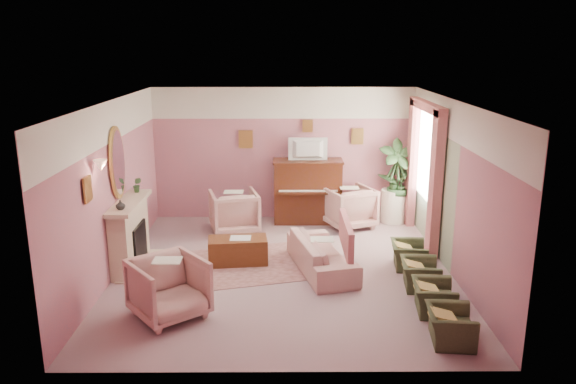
{
  "coord_description": "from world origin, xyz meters",
  "views": [
    {
      "loc": [
        0.02,
        -8.72,
        3.67
      ],
      "look_at": [
        0.07,
        0.4,
        1.25
      ],
      "focal_mm": 35.0,
      "sensor_mm": 36.0,
      "label": 1
    }
  ],
  "objects_px": {
    "piano": "(308,192)",
    "olive_chair_d": "(409,251)",
    "coffee_table": "(238,251)",
    "sofa": "(322,248)",
    "television": "(308,148)",
    "side_table": "(393,206)",
    "floral_armchair_front": "(169,285)",
    "floral_armchair_left": "(234,209)",
    "olive_chair_c": "(420,270)",
    "olive_chair_b": "(434,293)",
    "olive_chair_a": "(450,321)",
    "floral_armchair_right": "(349,205)"
  },
  "relations": [
    {
      "from": "floral_armchair_front",
      "to": "olive_chair_a",
      "type": "distance_m",
      "value": 3.75
    },
    {
      "from": "floral_armchair_right",
      "to": "olive_chair_d",
      "type": "height_order",
      "value": "floral_armchair_right"
    },
    {
      "from": "floral_armchair_right",
      "to": "olive_chair_d",
      "type": "bearing_deg",
      "value": -70.43
    },
    {
      "from": "olive_chair_d",
      "to": "olive_chair_b",
      "type": "bearing_deg",
      "value": -90.0
    },
    {
      "from": "floral_armchair_front",
      "to": "olive_chair_b",
      "type": "bearing_deg",
      "value": 1.85
    },
    {
      "from": "television",
      "to": "side_table",
      "type": "distance_m",
      "value": 2.2
    },
    {
      "from": "sofa",
      "to": "olive_chair_a",
      "type": "height_order",
      "value": "sofa"
    },
    {
      "from": "piano",
      "to": "floral_armchair_left",
      "type": "height_order",
      "value": "piano"
    },
    {
      "from": "coffee_table",
      "to": "olive_chair_b",
      "type": "height_order",
      "value": "olive_chair_b"
    },
    {
      "from": "television",
      "to": "olive_chair_c",
      "type": "xyz_separation_m",
      "value": [
        1.61,
        -3.31,
        -1.31
      ]
    },
    {
      "from": "floral_armchair_left",
      "to": "olive_chair_d",
      "type": "xyz_separation_m",
      "value": [
        3.1,
        -1.86,
        -0.18
      ]
    },
    {
      "from": "floral_armchair_left",
      "to": "side_table",
      "type": "xyz_separation_m",
      "value": [
        3.31,
        0.64,
        -0.12
      ]
    },
    {
      "from": "television",
      "to": "olive_chair_b",
      "type": "xyz_separation_m",
      "value": [
        1.61,
        -4.13,
        -1.31
      ]
    },
    {
      "from": "sofa",
      "to": "floral_armchair_right",
      "type": "height_order",
      "value": "floral_armchair_right"
    },
    {
      "from": "television",
      "to": "piano",
      "type": "bearing_deg",
      "value": 90.0
    },
    {
      "from": "coffee_table",
      "to": "olive_chair_d",
      "type": "xyz_separation_m",
      "value": [
        2.89,
        -0.19,
        0.06
      ]
    },
    {
      "from": "coffee_table",
      "to": "side_table",
      "type": "relative_size",
      "value": 1.43
    },
    {
      "from": "olive_chair_a",
      "to": "olive_chair_b",
      "type": "relative_size",
      "value": 1.0
    },
    {
      "from": "floral_armchair_front",
      "to": "floral_armchair_right",
      "type": "bearing_deg",
      "value": 53.49
    },
    {
      "from": "television",
      "to": "sofa",
      "type": "xyz_separation_m",
      "value": [
        0.13,
        -2.6,
        -1.22
      ]
    },
    {
      "from": "floral_armchair_left",
      "to": "olive_chair_d",
      "type": "height_order",
      "value": "floral_armchair_left"
    },
    {
      "from": "piano",
      "to": "olive_chair_d",
      "type": "height_order",
      "value": "piano"
    },
    {
      "from": "floral_armchair_left",
      "to": "floral_armchair_right",
      "type": "distance_m",
      "value": 2.35
    },
    {
      "from": "floral_armchair_front",
      "to": "side_table",
      "type": "bearing_deg",
      "value": 47.61
    },
    {
      "from": "sofa",
      "to": "olive_chair_a",
      "type": "bearing_deg",
      "value": -57.93
    },
    {
      "from": "sofa",
      "to": "olive_chair_d",
      "type": "bearing_deg",
      "value": 4.34
    },
    {
      "from": "floral_armchair_right",
      "to": "sofa",
      "type": "bearing_deg",
      "value": -107.05
    },
    {
      "from": "coffee_table",
      "to": "floral_armchair_front",
      "type": "relative_size",
      "value": 1.07
    },
    {
      "from": "olive_chair_a",
      "to": "floral_armchair_left",
      "type": "bearing_deg",
      "value": 125.65
    },
    {
      "from": "floral_armchair_left",
      "to": "sofa",
      "type": "bearing_deg",
      "value": -50.46
    },
    {
      "from": "floral_armchair_left",
      "to": "floral_armchair_front",
      "type": "relative_size",
      "value": 1.0
    },
    {
      "from": "side_table",
      "to": "floral_armchair_front",
      "type": "bearing_deg",
      "value": -132.39
    },
    {
      "from": "olive_chair_a",
      "to": "side_table",
      "type": "distance_m",
      "value": 4.97
    },
    {
      "from": "olive_chair_a",
      "to": "piano",
      "type": "bearing_deg",
      "value": 107.79
    },
    {
      "from": "coffee_table",
      "to": "sofa",
      "type": "relative_size",
      "value": 0.53
    },
    {
      "from": "floral_armchair_left",
      "to": "olive_chair_b",
      "type": "bearing_deg",
      "value": -48.48
    },
    {
      "from": "sofa",
      "to": "olive_chair_a",
      "type": "distance_m",
      "value": 2.77
    },
    {
      "from": "side_table",
      "to": "olive_chair_c",
      "type": "bearing_deg",
      "value": -93.61
    },
    {
      "from": "coffee_table",
      "to": "olive_chair_c",
      "type": "xyz_separation_m",
      "value": [
        2.89,
        -1.01,
        0.06
      ]
    },
    {
      "from": "piano",
      "to": "floral_armchair_left",
      "type": "bearing_deg",
      "value": -155.34
    },
    {
      "from": "floral_armchair_left",
      "to": "olive_chair_a",
      "type": "height_order",
      "value": "floral_armchair_left"
    },
    {
      "from": "olive_chair_b",
      "to": "coffee_table",
      "type": "bearing_deg",
      "value": 147.64
    },
    {
      "from": "olive_chair_c",
      "to": "coffee_table",
      "type": "bearing_deg",
      "value": 160.69
    },
    {
      "from": "floral_armchair_left",
      "to": "olive_chair_c",
      "type": "distance_m",
      "value": 4.1
    },
    {
      "from": "sofa",
      "to": "olive_chair_b",
      "type": "xyz_separation_m",
      "value": [
        1.47,
        -1.53,
        -0.09
      ]
    },
    {
      "from": "floral_armchair_right",
      "to": "side_table",
      "type": "xyz_separation_m",
      "value": [
        0.98,
        0.33,
        -0.12
      ]
    },
    {
      "from": "piano",
      "to": "coffee_table",
      "type": "height_order",
      "value": "piano"
    },
    {
      "from": "olive_chair_b",
      "to": "floral_armchair_front",
      "type": "bearing_deg",
      "value": -178.15
    },
    {
      "from": "olive_chair_b",
      "to": "olive_chair_d",
      "type": "relative_size",
      "value": 1.0
    },
    {
      "from": "sofa",
      "to": "coffee_table",
      "type": "bearing_deg",
      "value": 167.86
    }
  ]
}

